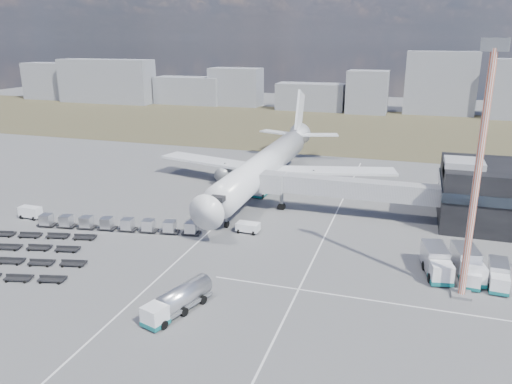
% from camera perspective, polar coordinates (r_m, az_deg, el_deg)
% --- Properties ---
extents(ground, '(420.00, 420.00, 0.00)m').
position_cam_1_polar(ground, '(74.35, -5.85, -6.44)').
color(ground, '#565659').
rests_on(ground, ground).
extents(grass_strip, '(420.00, 90.00, 0.01)m').
position_cam_1_polar(grass_strip, '(176.96, 8.49, 7.38)').
color(grass_strip, '#453E29').
rests_on(grass_strip, ground).
extents(lane_markings, '(47.12, 110.00, 0.01)m').
position_cam_1_polar(lane_markings, '(73.91, 2.10, -6.50)').
color(lane_markings, silver).
rests_on(lane_markings, ground).
extents(jet_bridge, '(30.30, 3.80, 7.05)m').
position_cam_1_polar(jet_bridge, '(87.07, 9.14, 0.54)').
color(jet_bridge, '#939399').
rests_on(jet_bridge, ground).
extents(airliner, '(51.59, 64.53, 17.62)m').
position_cam_1_polar(airliner, '(101.58, 1.31, 3.30)').
color(airliner, white).
rests_on(airliner, ground).
extents(skyline, '(307.24, 22.52, 24.63)m').
position_cam_1_polar(skyline, '(214.78, 8.83, 11.56)').
color(skyline, gray).
rests_on(skyline, ground).
extents(fuel_tanker, '(5.01, 9.67, 3.03)m').
position_cam_1_polar(fuel_tanker, '(57.95, -8.93, -12.15)').
color(fuel_tanker, white).
rests_on(fuel_tanker, ground).
extents(pushback_tug, '(3.64, 2.10, 1.59)m').
position_cam_1_polar(pushback_tug, '(79.59, -0.93, -4.10)').
color(pushback_tug, white).
rests_on(pushback_tug, ground).
extents(utility_van, '(3.82, 1.80, 2.06)m').
position_cam_1_polar(utility_van, '(93.95, -24.38, -2.15)').
color(utility_van, white).
rests_on(utility_van, ground).
extents(catering_truck, '(2.89, 5.93, 2.63)m').
position_cam_1_polar(catering_truck, '(98.09, 0.71, 0.41)').
color(catering_truck, white).
rests_on(catering_truck, ground).
extents(service_trucks_near, '(8.03, 9.07, 3.21)m').
position_cam_1_polar(service_trucks_near, '(70.26, 21.49, -7.53)').
color(service_trucks_near, white).
rests_on(service_trucks_near, ground).
extents(service_trucks_far, '(5.79, 6.78, 2.59)m').
position_cam_1_polar(service_trucks_far, '(69.78, 24.67, -8.41)').
color(service_trucks_far, white).
rests_on(service_trucks_far, ground).
extents(uld_row, '(27.24, 6.08, 1.85)m').
position_cam_1_polar(uld_row, '(83.29, -15.58, -3.54)').
color(uld_row, black).
rests_on(uld_row, ground).
extents(floodlight_mast, '(2.84, 2.30, 29.74)m').
position_cam_1_polar(floodlight_mast, '(60.93, 23.96, 1.63)').
color(floodlight_mast, '#C2411F').
rests_on(floodlight_mast, ground).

